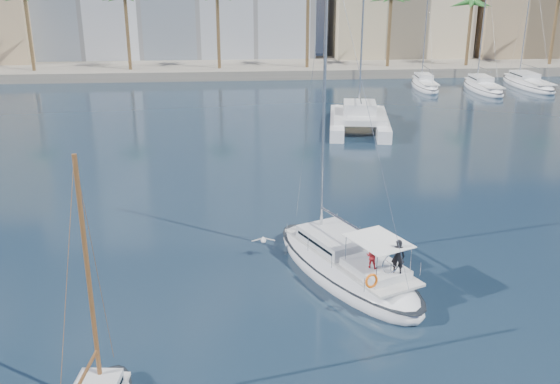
{
  "coord_description": "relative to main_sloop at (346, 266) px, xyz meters",
  "views": [
    {
      "loc": [
        -3.71,
        -26.92,
        13.97
      ],
      "look_at": [
        -1.39,
        1.5,
        3.63
      ],
      "focal_mm": 40.0,
      "sensor_mm": 36.0,
      "label": 1
    }
  ],
  "objects": [
    {
      "name": "ground",
      "position": [
        -1.6,
        0.53,
        -0.51
      ],
      "size": [
        160.0,
        160.0,
        0.0
      ],
      "primitive_type": "plane",
      "color": "black",
      "rests_on": "ground"
    },
    {
      "name": "quay",
      "position": [
        -1.6,
        61.53,
        0.09
      ],
      "size": [
        120.0,
        14.0,
        1.2
      ],
      "primitive_type": "cube",
      "color": "gray",
      "rests_on": "ground"
    },
    {
      "name": "building_tan_right",
      "position": [
        40.4,
        68.53,
        8.49
      ],
      "size": [
        18.0,
        12.0,
        18.0
      ],
      "primitive_type": "cube",
      "color": "tan",
      "rests_on": "ground"
    },
    {
      "name": "main_sloop",
      "position": [
        0.0,
        0.0,
        0.0
      ],
      "size": [
        7.53,
        11.26,
        16.03
      ],
      "rotation": [
        0.0,
        0.0,
        0.42
      ],
      "color": "white",
      "rests_on": "ground"
    },
    {
      "name": "catamaran",
      "position": [
        6.32,
        28.1,
        0.6
      ],
      "size": [
        6.82,
        11.06,
        15.29
      ],
      "rotation": [
        0.0,
        0.0,
        -0.17
      ],
      "color": "white",
      "rests_on": "ground"
    },
    {
      "name": "seagull",
      "position": [
        -3.8,
        2.42,
        0.42
      ],
      "size": [
        1.21,
        0.52,
        0.22
      ],
      "color": "silver",
      "rests_on": "ground"
    },
    {
      "name": "moored_yacht_a",
      "position": [
        18.4,
        47.53,
        -0.51
      ],
      "size": [
        3.37,
        9.52,
        11.9
      ],
      "primitive_type": null,
      "rotation": [
        0.0,
        0.0,
        -0.07
      ],
      "color": "white",
      "rests_on": "ground"
    },
    {
      "name": "moored_yacht_b",
      "position": [
        24.9,
        45.53,
        -0.51
      ],
      "size": [
        3.32,
        10.83,
        13.72
      ],
      "primitive_type": null,
      "rotation": [
        0.0,
        0.0,
        -0.02
      ],
      "color": "white",
      "rests_on": "ground"
    },
    {
      "name": "moored_yacht_c",
      "position": [
        31.4,
        47.53,
        -0.51
      ],
      "size": [
        3.98,
        12.33,
        15.54
      ],
      "primitive_type": null,
      "rotation": [
        0.0,
        0.0,
        0.03
      ],
      "color": "white",
      "rests_on": "ground"
    }
  ]
}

